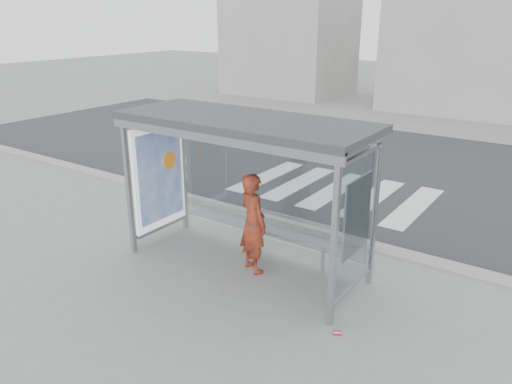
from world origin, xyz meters
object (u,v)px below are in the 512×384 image
person (253,223)px  bench (291,237)px  bus_shelter (227,152)px  soda_can (337,333)px

person → bench: size_ratio=1.06×
bus_shelter → person: bus_shelter is taller
person → soda_can: person is taller
bus_shelter → bench: 1.84m
bus_shelter → soda_can: bus_shelter is taller
person → soda_can: (2.01, -0.86, -0.83)m
bus_shelter → person: size_ratio=2.45×
bus_shelter → soda_can: size_ratio=37.65×
person → soda_can: bearing=-179.1°
bus_shelter → bench: size_ratio=2.61×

